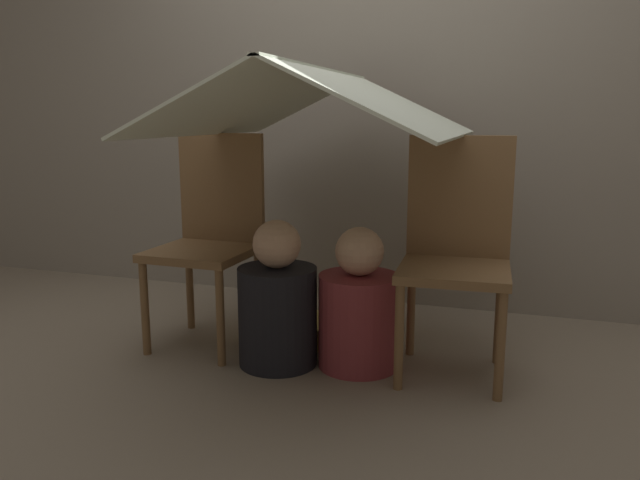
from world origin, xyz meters
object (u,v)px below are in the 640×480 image
Objects in this scene: chair_left at (211,231)px; chair_right at (456,246)px; person_front at (278,306)px; person_second at (359,310)px.

chair_right is at bearing 1.74° from chair_left.
chair_left is at bearing 155.44° from person_front.
chair_right reaches higher than person_front.
person_front is at bearing -166.62° from person_second.
chair_right is (1.11, -0.00, 0.00)m from chair_left.
chair_left is 1.55× the size of person_front.
person_front reaches higher than person_second.
person_second is at bearing -6.29° from chair_left.
chair_left is at bearing 171.97° from person_second.
person_front is (0.40, -0.18, -0.27)m from chair_left.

